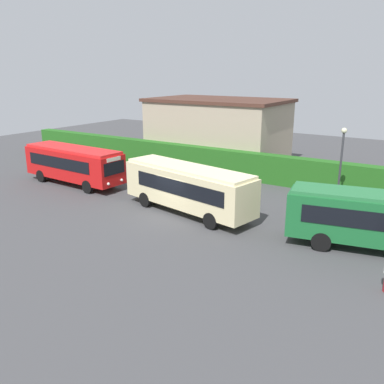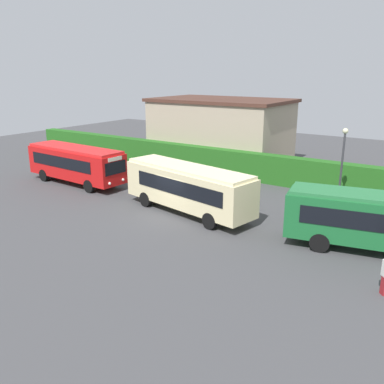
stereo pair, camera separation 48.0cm
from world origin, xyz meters
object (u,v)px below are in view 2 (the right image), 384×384
bus_cream (188,186)px  person_left (175,184)px  lamppost (342,159)px  bus_red (76,163)px

bus_cream → person_left: bus_cream is taller
bus_cream → lamppost: (7.80, 6.40, 1.58)m
bus_red → lamppost: size_ratio=1.76×
bus_red → person_left: 8.81m
bus_red → lamppost: (19.35, 5.52, 1.62)m
lamppost → bus_cream: bearing=-140.7°
bus_cream → person_left: 4.07m
bus_cream → bus_red: bearing=6.7°
bus_red → bus_cream: bearing=-1.9°
bus_red → bus_cream: (11.54, -0.88, 0.03)m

